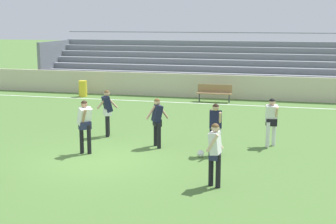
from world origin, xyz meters
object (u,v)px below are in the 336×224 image
(player_white_dropping_back, at_px, (215,149))
(player_dark_wide_right, at_px, (215,125))
(player_white_wide_left, at_px, (272,118))
(bleacher_stand, at_px, (232,65))
(soccer_ball, at_px, (201,154))
(trash_bin, at_px, (83,89))
(player_white_pressing_high, at_px, (85,122))
(player_dark_overlapping, at_px, (157,118))
(bench_near_wall_gap, at_px, (214,91))
(player_dark_on_ball, at_px, (107,109))

(player_white_dropping_back, bearing_deg, player_dark_wide_right, 98.60)
(player_white_wide_left, bearing_deg, player_dark_wide_right, -136.91)
(bleacher_stand, relative_size, soccer_ball, 106.23)
(trash_bin, relative_size, player_white_pressing_high, 0.51)
(trash_bin, height_order, player_white_dropping_back, player_white_dropping_back)
(player_dark_overlapping, bearing_deg, player_white_wide_left, 15.92)
(player_white_wide_left, height_order, player_white_dropping_back, player_white_dropping_back)
(bench_near_wall_gap, xyz_separation_m, player_white_wide_left, (3.25, -8.49, 0.42))
(trash_bin, xyz_separation_m, player_dark_overlapping, (6.92, -9.48, 0.54))
(player_dark_overlapping, relative_size, player_white_dropping_back, 1.00)
(player_dark_wide_right, xyz_separation_m, player_white_dropping_back, (0.45, -2.94, 0.01))
(bleacher_stand, height_order, player_dark_wide_right, bleacher_stand)
(player_dark_overlapping, distance_m, player_white_wide_left, 3.82)
(player_dark_on_ball, height_order, soccer_ball, player_dark_on_ball)
(bench_near_wall_gap, xyz_separation_m, trash_bin, (-7.34, -0.06, -0.10))
(player_dark_overlapping, bearing_deg, player_white_pressing_high, -146.11)
(soccer_ball, bearing_deg, player_white_pressing_high, -172.10)
(bench_near_wall_gap, xyz_separation_m, player_dark_on_ball, (-2.60, -8.49, 0.48))
(bleacher_stand, xyz_separation_m, player_dark_overlapping, (-0.79, -14.01, -0.52))
(bench_near_wall_gap, height_order, player_dark_on_ball, player_dark_on_ball)
(player_dark_wide_right, bearing_deg, player_white_wide_left, 43.09)
(trash_bin, distance_m, player_white_wide_left, 13.55)
(trash_bin, height_order, soccer_ball, trash_bin)
(player_dark_overlapping, bearing_deg, trash_bin, 126.13)
(bench_near_wall_gap, xyz_separation_m, player_dark_overlapping, (-0.42, -9.54, 0.44))
(bench_near_wall_gap, bearing_deg, trash_bin, -179.50)
(bench_near_wall_gap, bearing_deg, player_white_pressing_high, -102.55)
(player_white_wide_left, bearing_deg, soccer_ball, -137.29)
(player_dark_overlapping, distance_m, player_white_pressing_high, 2.41)
(bleacher_stand, bearing_deg, player_white_dropping_back, -84.48)
(bench_near_wall_gap, distance_m, trash_bin, 7.34)
(trash_bin, relative_size, player_white_dropping_back, 0.53)
(bleacher_stand, bearing_deg, player_white_pressing_high, -100.28)
(bench_near_wall_gap, height_order, player_white_wide_left, player_white_wide_left)
(player_white_dropping_back, xyz_separation_m, soccer_ball, (-0.84, 2.60, -0.88))
(bleacher_stand, height_order, player_white_dropping_back, bleacher_stand)
(player_dark_wide_right, height_order, player_white_dropping_back, player_white_dropping_back)
(bleacher_stand, xyz_separation_m, soccer_ball, (0.85, -14.84, -1.39))
(bleacher_stand, bearing_deg, soccer_ball, -86.74)
(bleacher_stand, height_order, player_white_pressing_high, bleacher_stand)
(bleacher_stand, xyz_separation_m, player_white_dropping_back, (1.69, -17.44, -0.51))
(bench_near_wall_gap, relative_size, player_dark_wide_right, 1.09)
(player_dark_overlapping, distance_m, player_white_dropping_back, 4.23)
(bleacher_stand, bearing_deg, player_dark_overlapping, -93.21)
(bleacher_stand, relative_size, player_white_dropping_back, 14.08)
(player_white_pressing_high, bearing_deg, soccer_ball, 7.90)
(trash_bin, bearing_deg, player_white_dropping_back, -53.98)
(player_white_dropping_back, relative_size, soccer_ball, 7.55)
(trash_bin, bearing_deg, bleacher_stand, 30.46)
(bleacher_stand, distance_m, player_white_dropping_back, 17.53)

